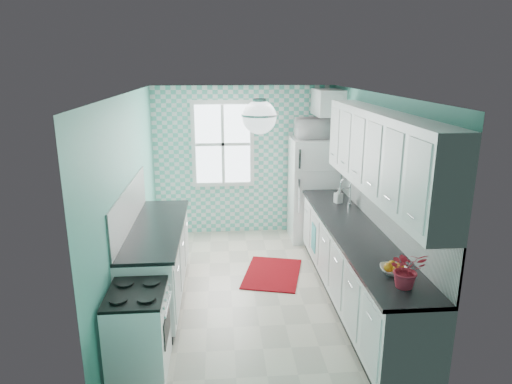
{
  "coord_description": "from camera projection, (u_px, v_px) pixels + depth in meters",
  "views": [
    {
      "loc": [
        -0.4,
        -5.35,
        2.83
      ],
      "look_at": [
        0.05,
        0.25,
        1.25
      ],
      "focal_mm": 32.0,
      "sensor_mm": 36.0,
      "label": 1
    }
  ],
  "objects": [
    {
      "name": "accent_wall",
      "position": [
        244.0,
        161.0,
        7.69
      ],
      "size": [
        3.0,
        0.01,
        2.5
      ],
      "primitive_type": "cube",
      "color": "#5BC3AD",
      "rests_on": "wall_back"
    },
    {
      "name": "fridge",
      "position": [
        313.0,
        189.0,
        7.49
      ],
      "size": [
        0.73,
        0.73,
        1.69
      ],
      "rotation": [
        0.0,
        0.0,
        0.0
      ],
      "color": "white",
      "rests_on": "floor"
    },
    {
      "name": "potted_plant",
      "position": [
        407.0,
        269.0,
        3.96
      ],
      "size": [
        0.31,
        0.27,
        0.35
      ],
      "primitive_type": "imported",
      "rotation": [
        0.0,
        0.0,
        -0.0
      ],
      "color": "#A5220C",
      "rests_on": "countertop_right"
    },
    {
      "name": "countertop_left",
      "position": [
        157.0,
        228.0,
        5.52
      ],
      "size": [
        0.63,
        2.15,
        0.04
      ],
      "primitive_type": "cube",
      "color": "black",
      "rests_on": "base_cabinets_left"
    },
    {
      "name": "fruit_bowl",
      "position": [
        394.0,
        270.0,
        4.26
      ],
      "size": [
        0.29,
        0.29,
        0.06
      ],
      "primitive_type": "imported",
      "rotation": [
        0.0,
        0.0,
        -0.14
      ],
      "color": "white",
      "rests_on": "countertop_right"
    },
    {
      "name": "wall_back",
      "position": [
        244.0,
        161.0,
        7.72
      ],
      "size": [
        3.0,
        0.02,
        2.5
      ],
      "primitive_type": "cube",
      "color": "#56AF9C",
      "rests_on": "floor"
    },
    {
      "name": "upper_cabinet_fridge",
      "position": [
        327.0,
        102.0,
        7.18
      ],
      "size": [
        0.4,
        0.74,
        0.4
      ],
      "primitive_type": "cube",
      "color": "white",
      "rests_on": "wall_right"
    },
    {
      "name": "dish_towel",
      "position": [
        314.0,
        238.0,
        6.4
      ],
      "size": [
        0.04,
        0.26,
        0.39
      ],
      "primitive_type": "cube",
      "rotation": [
        0.0,
        0.0,
        0.09
      ],
      "color": "#5AA19C",
      "rests_on": "base_cabinets_right"
    },
    {
      "name": "backsplash_left",
      "position": [
        130.0,
        207.0,
        5.42
      ],
      "size": [
        0.02,
        2.15,
        0.51
      ],
      "primitive_type": "cube",
      "color": "white",
      "rests_on": "wall_left"
    },
    {
      "name": "wall_left",
      "position": [
        128.0,
        200.0,
        5.48
      ],
      "size": [
        0.02,
        4.4,
        2.5
      ],
      "primitive_type": "cube",
      "color": "#56AF9C",
      "rests_on": "floor"
    },
    {
      "name": "base_cabinets_left",
      "position": [
        158.0,
        263.0,
        5.65
      ],
      "size": [
        0.6,
        2.15,
        0.9
      ],
      "primitive_type": "cube",
      "color": "white",
      "rests_on": "floor"
    },
    {
      "name": "window",
      "position": [
        223.0,
        144.0,
        7.56
      ],
      "size": [
        1.04,
        0.05,
        1.44
      ],
      "color": "white",
      "rests_on": "wall_back"
    },
    {
      "name": "microwave",
      "position": [
        315.0,
        128.0,
        7.22
      ],
      "size": [
        0.61,
        0.43,
        0.32
      ],
      "primitive_type": "imported",
      "rotation": [
        0.0,
        0.0,
        3.19
      ],
      "color": "white",
      "rests_on": "fridge"
    },
    {
      "name": "wall_right",
      "position": [
        374.0,
        195.0,
        5.71
      ],
      "size": [
        0.02,
        4.4,
        2.5
      ],
      "primitive_type": "cube",
      "color": "#56AF9C",
      "rests_on": "floor"
    },
    {
      "name": "backsplash_right",
      "position": [
        383.0,
        209.0,
        5.34
      ],
      "size": [
        0.02,
        3.6,
        0.51
      ],
      "primitive_type": "cube",
      "color": "white",
      "rests_on": "wall_right"
    },
    {
      "name": "ceiling_light",
      "position": [
        259.0,
        117.0,
        4.54
      ],
      "size": [
        0.34,
        0.34,
        0.35
      ],
      "color": "silver",
      "rests_on": "ceiling"
    },
    {
      "name": "wall_front",
      "position": [
        275.0,
        279.0,
        3.47
      ],
      "size": [
        3.0,
        0.02,
        2.5
      ],
      "primitive_type": "cube",
      "color": "#56AF9C",
      "rests_on": "floor"
    },
    {
      "name": "base_cabinets_right",
      "position": [
        355.0,
        268.0,
        5.52
      ],
      "size": [
        0.6,
        3.6,
        0.9
      ],
      "primitive_type": "cube",
      "color": "white",
      "rests_on": "floor"
    },
    {
      "name": "countertop_right",
      "position": [
        356.0,
        232.0,
        5.39
      ],
      "size": [
        0.63,
        3.6,
        0.04
      ],
      "primitive_type": "cube",
      "color": "black",
      "rests_on": "base_cabinets_right"
    },
    {
      "name": "upper_cabinets_right",
      "position": [
        380.0,
        153.0,
        4.95
      ],
      "size": [
        0.33,
        3.2,
        0.9
      ],
      "primitive_type": "cube",
      "color": "white",
      "rests_on": "wall_right"
    },
    {
      "name": "rug",
      "position": [
        272.0,
        274.0,
        6.37
      ],
      "size": [
        0.97,
        1.2,
        0.02
      ],
      "primitive_type": "cube",
      "rotation": [
        0.0,
        0.0,
        -0.25
      ],
      "color": "maroon",
      "rests_on": "floor"
    },
    {
      "name": "floor",
      "position": [
        254.0,
        290.0,
        5.94
      ],
      "size": [
        3.0,
        4.4,
        0.02
      ],
      "primitive_type": "cube",
      "color": "beige",
      "rests_on": "ground"
    },
    {
      "name": "soap_bottle",
      "position": [
        338.0,
        196.0,
        6.41
      ],
      "size": [
        0.12,
        0.13,
        0.21
      ],
      "primitive_type": "imported",
      "rotation": [
        0.0,
        0.0,
        0.37
      ],
      "color": "#99AFBC",
      "rests_on": "countertop_right"
    },
    {
      "name": "stove",
      "position": [
        139.0,
        330.0,
        4.28
      ],
      "size": [
        0.53,
        0.67,
        0.8
      ],
      "rotation": [
        0.0,
        0.0,
        0.0
      ],
      "color": "silver",
      "rests_on": "floor"
    },
    {
      "name": "ceiling",
      "position": [
        253.0,
        93.0,
        5.25
      ],
      "size": [
        3.0,
        4.4,
        0.02
      ],
      "primitive_type": "cube",
      "color": "white",
      "rests_on": "wall_back"
    },
    {
      "name": "sink",
      "position": [
        338.0,
        207.0,
        6.27
      ],
      "size": [
        0.46,
        0.38,
        0.53
      ],
      "rotation": [
        0.0,
        0.0,
        -0.05
      ],
      "color": "silver",
      "rests_on": "countertop_right"
    }
  ]
}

